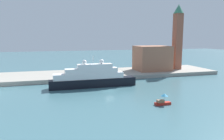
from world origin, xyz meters
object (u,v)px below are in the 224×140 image
small_motorboat (163,100)px  parked_car (69,75)px  person_figure (77,73)px  bell_tower (178,35)px  large_yacht (92,78)px  mooring_bollard (99,75)px  harbor_building (152,58)px

small_motorboat → parked_car: size_ratio=0.95×
person_figure → bell_tower: bearing=4.6°
large_yacht → small_motorboat: large_yacht is taller
parked_car → small_motorboat: bearing=-62.3°
mooring_bollard → person_figure: bearing=145.1°
person_figure → harbor_building: bearing=5.8°
large_yacht → parked_car: bearing=116.0°
bell_tower → parked_car: 53.67m
large_yacht → mooring_bollard: (4.64, 10.52, -1.24)m
large_yacht → bell_tower: 50.80m
large_yacht → harbor_building: bearing=31.3°
bell_tower → person_figure: (-47.50, -3.79, -15.35)m
harbor_building → parked_car: bearing=-170.8°
bell_tower → parked_car: (-50.99, -6.44, -15.46)m
parked_car → mooring_bollard: size_ratio=5.80×
mooring_bollard → harbor_building: bearing=18.0°
small_motorboat → parked_car: parked_car is taller
small_motorboat → parked_car: 42.04m
harbor_building → small_motorboat: bearing=-113.2°
harbor_building → parked_car: size_ratio=3.44×
bell_tower → mooring_bollard: (-39.95, -9.06, -15.69)m
harbor_building → large_yacht: bearing=-148.7°
large_yacht → bell_tower: bell_tower is taller
harbor_building → mooring_bollard: harbor_building is taller
bell_tower → mooring_bollard: bell_tower is taller
small_motorboat → person_figure: person_figure is taller
large_yacht → mooring_bollard: large_yacht is taller
harbor_building → person_figure: (-34.62, -3.53, -4.84)m
bell_tower → parked_car: bell_tower is taller
large_yacht → harbor_building: 37.34m
parked_car → mooring_bollard: (11.03, -2.62, -0.23)m
harbor_building → bell_tower: bearing=1.2°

